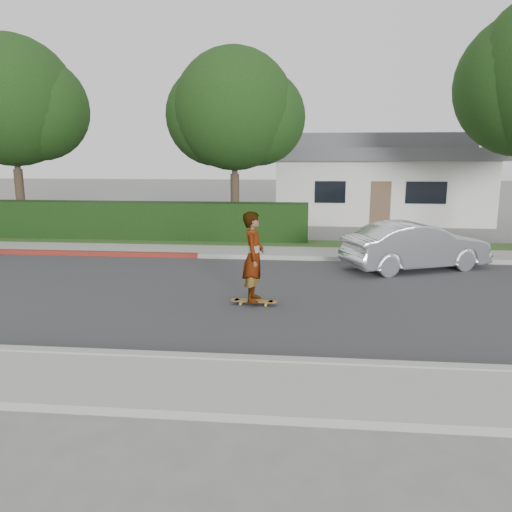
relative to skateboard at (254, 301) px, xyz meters
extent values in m
plane|color=slate|center=(-3.32, 0.86, -0.09)|extent=(120.00, 120.00, 0.00)
cube|color=#2D2D30|center=(-3.32, 0.86, -0.09)|extent=(60.00, 8.00, 0.01)
cube|color=#9E9E99|center=(-3.32, -3.24, -0.02)|extent=(60.00, 0.20, 0.15)
cube|color=#9E9E99|center=(-3.32, 4.96, -0.02)|extent=(60.00, 0.20, 0.15)
cube|color=maroon|center=(-8.32, 4.96, -0.01)|extent=(12.00, 0.21, 0.15)
cube|color=gray|center=(-3.32, 5.86, -0.03)|extent=(60.00, 1.60, 0.12)
cube|color=#2D4C1E|center=(-3.32, 7.46, -0.04)|extent=(60.00, 1.60, 0.10)
cube|color=black|center=(-6.32, 8.06, 0.66)|extent=(15.00, 1.00, 1.50)
cylinder|color=#33261C|center=(-10.82, 9.36, 1.26)|extent=(0.36, 0.36, 2.70)
cylinder|color=#33261C|center=(-10.82, 9.36, 3.28)|extent=(0.24, 0.24, 2.25)
sphere|color=black|center=(-10.82, 9.36, 5.31)|extent=(5.20, 5.20, 5.20)
sphere|color=black|center=(-9.92, 9.66, 5.01)|extent=(4.16, 4.16, 4.16)
cylinder|color=#33261C|center=(-1.82, 9.86, 1.17)|extent=(0.36, 0.36, 2.52)
cylinder|color=#33261C|center=(-1.82, 9.86, 3.06)|extent=(0.24, 0.24, 2.10)
sphere|color=black|center=(-1.82, 9.86, 4.95)|extent=(4.80, 4.80, 4.80)
sphere|color=black|center=(-2.62, 10.26, 4.75)|extent=(4.08, 4.08, 4.08)
sphere|color=black|center=(-0.92, 10.16, 4.65)|extent=(3.84, 3.84, 3.84)
cube|color=beige|center=(4.68, 16.86, 1.41)|extent=(10.00, 8.00, 3.00)
cube|color=#4C4C51|center=(4.68, 16.86, 3.21)|extent=(10.60, 8.60, 0.60)
cube|color=#4C4C51|center=(4.68, 16.86, 3.81)|extent=(8.40, 6.40, 0.80)
cube|color=black|center=(2.18, 12.84, 1.51)|extent=(1.40, 0.06, 1.00)
cube|color=black|center=(6.48, 12.84, 1.51)|extent=(1.80, 0.06, 1.00)
cube|color=brown|center=(4.48, 12.84, 0.96)|extent=(0.90, 0.06, 2.10)
cylinder|color=gold|center=(-0.29, -0.06, -0.05)|extent=(0.06, 0.04, 0.06)
cylinder|color=gold|center=(-0.27, 0.10, -0.05)|extent=(0.06, 0.04, 0.06)
cylinder|color=gold|center=(0.27, -0.10, -0.05)|extent=(0.06, 0.04, 0.06)
cylinder|color=gold|center=(0.29, 0.06, -0.05)|extent=(0.06, 0.04, 0.06)
cube|color=silver|center=(-0.28, 0.02, -0.02)|extent=(0.06, 0.17, 0.02)
cube|color=silver|center=(0.28, -0.02, -0.02)|extent=(0.06, 0.17, 0.02)
cube|color=brown|center=(0.00, 0.00, 0.01)|extent=(0.85, 0.27, 0.02)
cylinder|color=brown|center=(-0.42, 0.03, 0.01)|extent=(0.22, 0.22, 0.02)
cylinder|color=brown|center=(0.42, -0.03, 0.01)|extent=(0.22, 0.22, 0.02)
imported|color=white|center=(0.00, 0.00, 0.99)|extent=(0.49, 0.72, 1.95)
imported|color=silver|center=(4.25, 3.99, 0.60)|extent=(4.42, 2.98, 1.38)
camera|label=1|loc=(1.11, -10.46, 3.11)|focal=35.00mm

